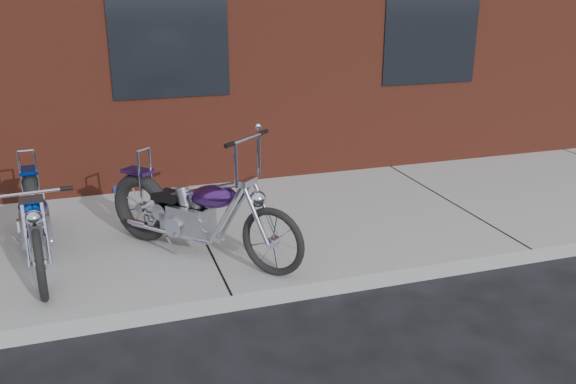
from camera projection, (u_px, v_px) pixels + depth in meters
name	position (u px, v px, depth m)	size (l,w,h in m)	color
ground	(232.00, 312.00, 5.11)	(120.00, 120.00, 0.00)	black
sidewalk	(200.00, 237.00, 6.44)	(22.00, 3.00, 0.15)	#9B9B9A
chopper_purple	(198.00, 216.00, 5.70)	(1.53, 1.72, 1.24)	black
chopper_blue	(35.00, 223.00, 5.58)	(0.51, 2.11, 0.92)	black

